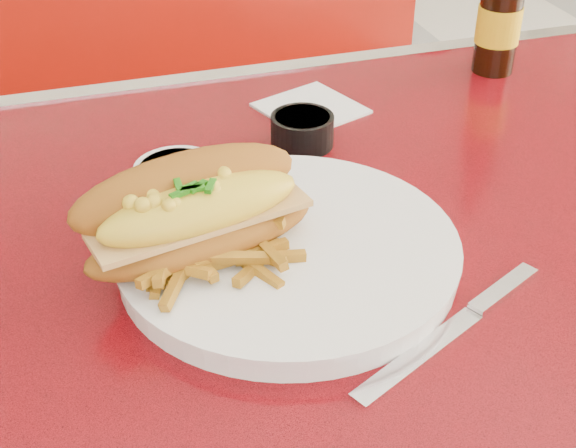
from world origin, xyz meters
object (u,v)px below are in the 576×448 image
object	(u,v)px
dinner_plate	(288,251)
beer_bottle	(501,9)
gravy_ramekin	(178,185)
mac_hoagie	(195,210)
knife	(467,318)
sauce_cup_right	(302,129)
fork	(333,272)
booth_bench_far	(159,222)
diner_table	(272,393)

from	to	relation	value
dinner_plate	beer_bottle	bearing A→B (deg)	39.87
gravy_ramekin	dinner_plate	bearing A→B (deg)	-58.07
mac_hoagie	knife	world-z (taller)	mac_hoagie
dinner_plate	sauce_cup_right	distance (m)	0.21
fork	beer_bottle	world-z (taller)	beer_bottle
booth_bench_far	knife	xyz separation A→B (m)	(0.13, -0.93, 0.49)
gravy_ramekin	sauce_cup_right	distance (m)	0.17
fork	beer_bottle	size ratio (longest dim) A/B	0.70
dinner_plate	beer_bottle	size ratio (longest dim) A/B	1.61
mac_hoagie	diner_table	bearing A→B (deg)	-23.04
beer_bottle	knife	xyz separation A→B (m)	(-0.26, -0.43, -0.08)
diner_table	beer_bottle	world-z (taller)	beer_bottle
gravy_ramekin	sauce_cup_right	world-z (taller)	gravy_ramekin
gravy_ramekin	beer_bottle	distance (m)	0.49
booth_bench_far	knife	bearing A→B (deg)	-82.28
booth_bench_far	gravy_ramekin	distance (m)	0.86
dinner_plate	sauce_cup_right	xyz separation A→B (m)	(0.08, 0.20, 0.01)
diner_table	mac_hoagie	xyz separation A→B (m)	(-0.06, 0.01, 0.22)
fork	mac_hoagie	bearing A→B (deg)	39.14
sauce_cup_right	gravy_ramekin	bearing A→B (deg)	-151.53
diner_table	fork	world-z (taller)	fork
gravy_ramekin	beer_bottle	bearing A→B (deg)	23.78
mac_hoagie	gravy_ramekin	world-z (taller)	mac_hoagie
booth_bench_far	gravy_ramekin	xyz separation A→B (m)	(-0.06, -0.70, 0.51)
fork	knife	size ratio (longest dim) A/B	0.75
knife	beer_bottle	bearing A→B (deg)	32.57
mac_hoagie	sauce_cup_right	xyz separation A→B (m)	(0.15, 0.18, -0.04)
fork	sauce_cup_right	bearing A→B (deg)	-28.99
mac_hoagie	gravy_ramekin	distance (m)	0.11
sauce_cup_right	dinner_plate	bearing A→B (deg)	-111.62
gravy_ramekin	knife	bearing A→B (deg)	-51.65
diner_table	mac_hoagie	world-z (taller)	mac_hoagie
mac_hoagie	beer_bottle	bearing A→B (deg)	21.33
booth_bench_far	mac_hoagie	bearing A→B (deg)	-94.31
booth_bench_far	gravy_ramekin	size ratio (longest dim) A/B	11.33
diner_table	gravy_ramekin	world-z (taller)	gravy_ramekin
fork	sauce_cup_right	xyz separation A→B (m)	(0.06, 0.25, -0.00)
mac_hoagie	knife	xyz separation A→B (m)	(0.19, -0.13, -0.06)
mac_hoagie	knife	distance (m)	0.24
sauce_cup_right	beer_bottle	distance (m)	0.33
diner_table	booth_bench_far	distance (m)	0.87
fork	beer_bottle	xyz separation A→B (m)	(0.35, 0.36, 0.06)
dinner_plate	gravy_ramekin	world-z (taller)	gravy_ramekin
booth_bench_far	beer_bottle	size ratio (longest dim) A/B	5.51
booth_bench_far	dinner_plate	bearing A→B (deg)	-88.97
diner_table	booth_bench_far	bearing A→B (deg)	90.00
booth_bench_far	sauce_cup_right	bearing A→B (deg)	-81.40
sauce_cup_right	knife	world-z (taller)	sauce_cup_right
diner_table	knife	xyz separation A→B (m)	(0.13, -0.12, 0.16)
dinner_plate	mac_hoagie	world-z (taller)	mac_hoagie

